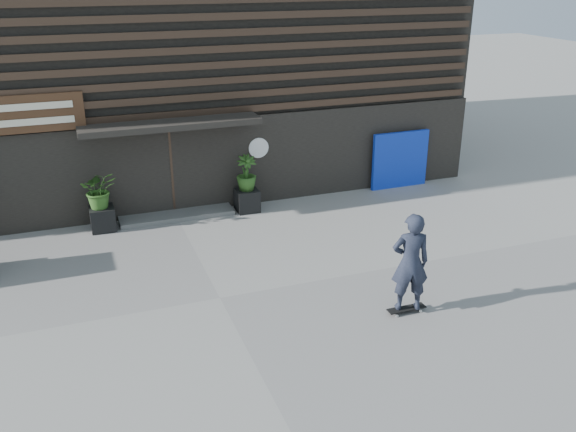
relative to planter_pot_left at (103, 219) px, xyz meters
name	(u,v)px	position (x,y,z in m)	size (l,w,h in m)	color
ground	(220,298)	(1.90, -4.40, -0.30)	(80.00, 80.00, 0.00)	gray
entrance_step	(177,215)	(1.90, 0.20, -0.24)	(3.00, 0.80, 0.12)	#535350
planter_pot_left	(103,219)	(0.00, 0.00, 0.00)	(0.60, 0.60, 0.60)	black
bamboo_left	(99,190)	(0.00, 0.00, 0.78)	(0.86, 0.75, 0.96)	#2D591E
planter_pot_right	(247,200)	(3.80, 0.00, 0.00)	(0.60, 0.60, 0.60)	black
bamboo_right	(246,173)	(3.80, 0.00, 0.78)	(0.54, 0.54, 0.96)	#2D591E
blue_tarp	(400,160)	(8.65, 0.30, 0.55)	(1.81, 0.12, 1.69)	#0D2AB4
building	(137,41)	(1.90, 5.56, 3.69)	(18.00, 11.00, 8.00)	black
skateboarder	(410,263)	(5.16, -6.18, 0.77)	(0.82, 0.65, 2.06)	black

